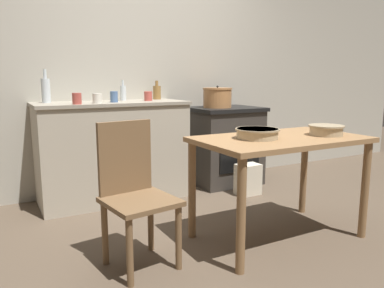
# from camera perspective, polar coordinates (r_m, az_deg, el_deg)

# --- Properties ---
(ground_plane) EXTENTS (14.00, 14.00, 0.00)m
(ground_plane) POSITION_cam_1_polar(r_m,az_deg,el_deg) (2.88, 5.26, -13.75)
(ground_plane) COLOR brown
(wall_back) EXTENTS (8.00, 0.07, 2.55)m
(wall_back) POSITION_cam_1_polar(r_m,az_deg,el_deg) (4.05, -7.27, 11.55)
(wall_back) COLOR #B2AD9E
(wall_back) RESTS_ON ground_plane
(counter_cabinet) EXTENTS (1.40, 0.61, 0.94)m
(counter_cabinet) POSITION_cam_1_polar(r_m,az_deg,el_deg) (3.65, -11.97, -1.06)
(counter_cabinet) COLOR #B2A893
(counter_cabinet) RESTS_ON ground_plane
(stove) EXTENTS (0.75, 0.64, 0.85)m
(stove) POSITION_cam_1_polar(r_m,az_deg,el_deg) (4.18, 4.90, -0.15)
(stove) COLOR #38332D
(stove) RESTS_ON ground_plane
(work_table) EXTENTS (1.20, 0.70, 0.75)m
(work_table) POSITION_cam_1_polar(r_m,az_deg,el_deg) (2.73, 13.27, -1.14)
(work_table) COLOR #997047
(work_table) RESTS_ON ground_plane
(chair) EXTENTS (0.45, 0.45, 0.89)m
(chair) POSITION_cam_1_polar(r_m,az_deg,el_deg) (2.36, -8.79, -6.99)
(chair) COLOR brown
(chair) RESTS_ON ground_plane
(flour_sack) EXTENTS (0.24, 0.17, 0.31)m
(flour_sack) POSITION_cam_1_polar(r_m,az_deg,el_deg) (3.82, 8.51, -5.35)
(flour_sack) COLOR beige
(flour_sack) RESTS_ON ground_plane
(stock_pot) EXTENTS (0.31, 0.31, 0.24)m
(stock_pot) POSITION_cam_1_polar(r_m,az_deg,el_deg) (4.06, 3.89, 7.06)
(stock_pot) COLOR #B77A47
(stock_pot) RESTS_ON stove
(mixing_bowl_large) EXTENTS (0.30, 0.30, 0.07)m
(mixing_bowl_large) POSITION_cam_1_polar(r_m,az_deg,el_deg) (2.61, 9.92, 1.67)
(mixing_bowl_large) COLOR tan
(mixing_bowl_large) RESTS_ON work_table
(mixing_bowl_small) EXTENTS (0.25, 0.25, 0.07)m
(mixing_bowl_small) POSITION_cam_1_polar(r_m,az_deg,el_deg) (2.89, 19.77, 2.09)
(mixing_bowl_small) COLOR tan
(mixing_bowl_small) RESTS_ON work_table
(bottle_far_left) EXTENTS (0.08, 0.08, 0.30)m
(bottle_far_left) POSITION_cam_1_polar(r_m,az_deg,el_deg) (3.58, -21.38, 7.69)
(bottle_far_left) COLOR silver
(bottle_far_left) RESTS_ON counter_cabinet
(bottle_left) EXTENTS (0.08, 0.08, 0.19)m
(bottle_left) POSITION_cam_1_polar(r_m,az_deg,el_deg) (3.94, -5.37, 7.87)
(bottle_left) COLOR olive
(bottle_left) RESTS_ON counter_cabinet
(bottle_mid_left) EXTENTS (0.06, 0.06, 0.20)m
(bottle_mid_left) POSITION_cam_1_polar(r_m,az_deg,el_deg) (3.79, -10.45, 7.72)
(bottle_mid_left) COLOR silver
(bottle_mid_left) RESTS_ON counter_cabinet
(cup_center_left) EXTENTS (0.08, 0.08, 0.10)m
(cup_center_left) POSITION_cam_1_polar(r_m,az_deg,el_deg) (3.29, -17.14, 6.63)
(cup_center_left) COLOR #B74C42
(cup_center_left) RESTS_ON counter_cabinet
(cup_center) EXTENTS (0.07, 0.07, 0.10)m
(cup_center) POSITION_cam_1_polar(r_m,az_deg,el_deg) (3.49, -11.80, 7.05)
(cup_center) COLOR #4C6B99
(cup_center) RESTS_ON counter_cabinet
(cup_center_right) EXTENTS (0.08, 0.08, 0.09)m
(cup_center_right) POSITION_cam_1_polar(r_m,az_deg,el_deg) (3.69, -6.70, 7.26)
(cup_center_right) COLOR #B74C42
(cup_center_right) RESTS_ON counter_cabinet
(cup_mid_right) EXTENTS (0.08, 0.08, 0.09)m
(cup_mid_right) POSITION_cam_1_polar(r_m,az_deg,el_deg) (3.38, -14.23, 6.75)
(cup_mid_right) COLOR silver
(cup_mid_right) RESTS_ON counter_cabinet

